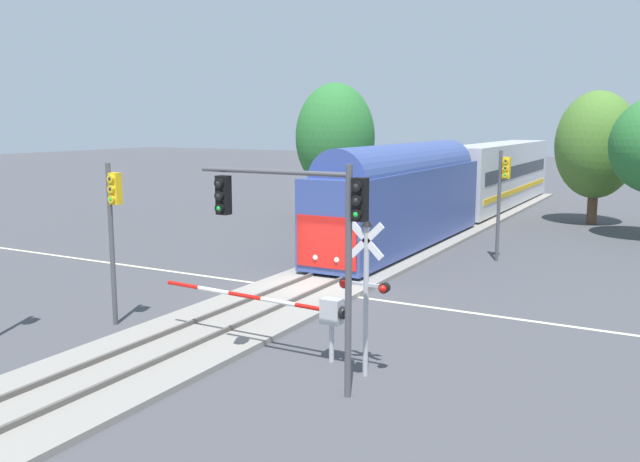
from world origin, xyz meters
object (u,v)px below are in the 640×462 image
oak_behind_train (335,138)px  traffic_signal_median (113,218)px  commuter_train (459,182)px  traffic_signal_near_right (303,220)px  crossing_gate_near (307,309)px  traffic_signal_far_side (502,188)px  elm_centre_background (596,145)px  crossing_signal_mast (366,281)px

oak_behind_train → traffic_signal_median: bearing=-79.4°
commuter_train → traffic_signal_median: size_ratio=7.27×
commuter_train → traffic_signal_near_right: 28.25m
crossing_gate_near → traffic_signal_near_right: size_ratio=1.13×
commuter_train → traffic_signal_far_side: (5.18, -10.01, 0.73)m
oak_behind_train → traffic_signal_near_right: bearing=-63.9°
elm_centre_background → oak_behind_train: bearing=-154.8°
crossing_gate_near → traffic_signal_near_right: traffic_signal_near_right is taller
crossing_signal_mast → crossing_gate_near: bearing=165.6°
crossing_gate_near → oak_behind_train: oak_behind_train is taller
crossing_gate_near → oak_behind_train: size_ratio=0.70×
crossing_signal_mast → traffic_signal_far_side: size_ratio=0.80×
traffic_signal_near_right → oak_behind_train: size_ratio=0.62×
oak_behind_train → elm_centre_background: (15.05, 7.10, -0.43)m
crossing_signal_mast → oak_behind_train: size_ratio=0.46×
commuter_train → traffic_signal_far_side: 11.30m
crossing_signal_mast → traffic_signal_median: bearing=179.0°
crossing_gate_near → traffic_signal_far_side: (1.41, 15.85, 2.11)m
traffic_signal_near_right → traffic_signal_median: traffic_signal_near_right is taller
crossing_signal_mast → elm_centre_background: bearing=87.0°
oak_behind_train → crossing_signal_mast: bearing=-60.8°
commuter_train → traffic_signal_near_right: traffic_signal_near_right is taller
commuter_train → crossing_gate_near: (3.77, -25.86, -1.38)m
crossing_gate_near → traffic_signal_far_side: traffic_signal_far_side is taller
crossing_signal_mast → elm_centre_background: 31.18m
traffic_signal_near_right → crossing_gate_near: bearing=117.7°
traffic_signal_median → oak_behind_train: 24.27m
commuter_train → elm_centre_background: bearing=32.0°
crossing_gate_near → elm_centre_background: size_ratio=0.75×
elm_centre_background → crossing_signal_mast: bearing=-93.0°
crossing_signal_mast → traffic_signal_near_right: (-1.00, -1.43, 1.69)m
crossing_gate_near → traffic_signal_median: size_ratio=1.20×
elm_centre_background → crossing_gate_near: bearing=-96.9°
crossing_gate_near → traffic_signal_near_right: 3.58m
commuter_train → elm_centre_background: size_ratio=4.51×
crossing_gate_near → traffic_signal_median: traffic_signal_median is taller
traffic_signal_far_side → traffic_signal_median: size_ratio=0.99×
crossing_signal_mast → traffic_signal_near_right: size_ratio=0.75×
crossing_gate_near → oak_behind_train: 26.36m
crossing_signal_mast → traffic_signal_median: 9.01m
traffic_signal_far_side → oak_behind_train: size_ratio=0.58×
crossing_signal_mast → traffic_signal_far_side: bearing=92.1°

